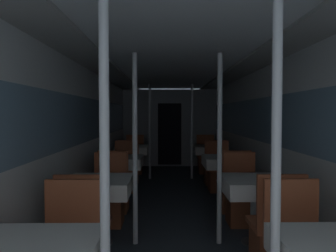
{
  "coord_description": "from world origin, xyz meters",
  "views": [
    {
      "loc": [
        -0.14,
        -1.13,
        1.44
      ],
      "look_at": [
        -0.1,
        2.96,
        1.28
      ],
      "focal_mm": 35.0,
      "sensor_mm": 36.0,
      "label": 1
    }
  ],
  "objects": [
    {
      "name": "chair_right_far_3",
      "position": [
        0.87,
        6.73,
        0.28
      ],
      "size": [
        0.43,
        0.43,
        0.92
      ],
      "rotation": [
        0.0,
        0.0,
        3.14
      ],
      "color": "brown",
      "rests_on": "ground_plane"
    },
    {
      "name": "dining_table_left_3",
      "position": [
        -0.87,
        6.09,
        0.62
      ],
      "size": [
        0.71,
        0.71,
        0.73
      ],
      "color": "#4C4C51",
      "rests_on": "ground_plane"
    },
    {
      "name": "support_pole_right_1",
      "position": [
        0.47,
        2.45,
        1.05
      ],
      "size": [
        0.06,
        0.06,
        2.1
      ],
      "color": "silver",
      "rests_on": "ground_plane"
    },
    {
      "name": "chair_left_near_3",
      "position": [
        -0.87,
        5.45,
        0.28
      ],
      "size": [
        0.43,
        0.43,
        0.92
      ],
      "color": "brown",
      "rests_on": "ground_plane"
    },
    {
      "name": "chair_right_far_1",
      "position": [
        0.87,
        3.09,
        0.28
      ],
      "size": [
        0.43,
        0.43,
        0.92
      ],
      "rotation": [
        0.0,
        0.0,
        3.14
      ],
      "color": "brown",
      "rests_on": "ground_plane"
    },
    {
      "name": "support_pole_left_1",
      "position": [
        -0.47,
        2.45,
        1.05
      ],
      "size": [
        0.06,
        0.06,
        2.1
      ],
      "color": "silver",
      "rests_on": "ground_plane"
    },
    {
      "name": "chair_right_near_2",
      "position": [
        0.87,
        3.63,
        0.28
      ],
      "size": [
        0.43,
        0.43,
        0.92
      ],
      "color": "brown",
      "rests_on": "ground_plane"
    },
    {
      "name": "dining_table_left_2",
      "position": [
        -0.87,
        4.27,
        0.62
      ],
      "size": [
        0.71,
        0.71,
        0.73
      ],
      "color": "#4C4C51",
      "rests_on": "ground_plane"
    },
    {
      "name": "wall_right",
      "position": [
        1.3,
        3.66,
        1.09
      ],
      "size": [
        0.05,
        10.12,
        2.1
      ],
      "color": "silver",
      "rests_on": "ground_plane"
    },
    {
      "name": "chair_left_far_3",
      "position": [
        -0.87,
        6.73,
        0.28
      ],
      "size": [
        0.43,
        0.43,
        0.92
      ],
      "rotation": [
        0.0,
        0.0,
        3.14
      ],
      "color": "brown",
      "rests_on": "ground_plane"
    },
    {
      "name": "chair_left_far_1",
      "position": [
        -0.87,
        3.09,
        0.28
      ],
      "size": [
        0.43,
        0.43,
        0.92
      ],
      "rotation": [
        0.0,
        0.0,
        3.14
      ],
      "color": "brown",
      "rests_on": "ground_plane"
    },
    {
      "name": "wall_left",
      "position": [
        -1.3,
        3.66,
        1.09
      ],
      "size": [
        0.05,
        10.12,
        2.1
      ],
      "color": "silver",
      "rests_on": "ground_plane"
    },
    {
      "name": "chair_left_near_1",
      "position": [
        -0.87,
        1.81,
        0.28
      ],
      "size": [
        0.43,
        0.43,
        0.92
      ],
      "color": "brown",
      "rests_on": "ground_plane"
    },
    {
      "name": "chair_right_near_1",
      "position": [
        0.87,
        1.81,
        0.28
      ],
      "size": [
        0.43,
        0.43,
        0.92
      ],
      "color": "brown",
      "rests_on": "ground_plane"
    },
    {
      "name": "bulkhead_far",
      "position": [
        0.0,
        7.83,
        1.04
      ],
      "size": [
        2.55,
        0.09,
        2.1
      ],
      "color": "gray",
      "rests_on": "ground_plane"
    },
    {
      "name": "chair_right_far_2",
      "position": [
        0.87,
        4.91,
        0.28
      ],
      "size": [
        0.43,
        0.43,
        0.92
      ],
      "rotation": [
        0.0,
        0.0,
        3.14
      ],
      "color": "brown",
      "rests_on": "ground_plane"
    },
    {
      "name": "chair_left_near_2",
      "position": [
        -0.87,
        3.63,
        0.28
      ],
      "size": [
        0.43,
        0.43,
        0.92
      ],
      "color": "brown",
      "rests_on": "ground_plane"
    },
    {
      "name": "dining_table_right_2",
      "position": [
        0.87,
        4.27,
        0.62
      ],
      "size": [
        0.71,
        0.71,
        0.73
      ],
      "color": "#4C4C51",
      "rests_on": "ground_plane"
    },
    {
      "name": "support_pole_right_0",
      "position": [
        0.47,
        0.63,
        1.05
      ],
      "size": [
        0.06,
        0.06,
        2.1
      ],
      "color": "silver",
      "rests_on": "ground_plane"
    },
    {
      "name": "chair_right_near_3",
      "position": [
        0.87,
        5.45,
        0.28
      ],
      "size": [
        0.43,
        0.43,
        0.92
      ],
      "color": "brown",
      "rests_on": "ground_plane"
    },
    {
      "name": "support_pole_left_3",
      "position": [
        -0.47,
        6.09,
        1.05
      ],
      "size": [
        0.06,
        0.06,
        2.1
      ],
      "color": "silver",
      "rests_on": "ground_plane"
    },
    {
      "name": "support_pole_left_0",
      "position": [
        -0.47,
        0.63,
        1.05
      ],
      "size": [
        0.06,
        0.06,
        2.1
      ],
      "color": "silver",
      "rests_on": "ground_plane"
    },
    {
      "name": "dining_table_right_1",
      "position": [
        0.87,
        2.45,
        0.62
      ],
      "size": [
        0.71,
        0.71,
        0.73
      ],
      "color": "#4C4C51",
      "rests_on": "ground_plane"
    },
    {
      "name": "dining_table_right_3",
      "position": [
        0.87,
        6.09,
        0.62
      ],
      "size": [
        0.71,
        0.71,
        0.73
      ],
      "color": "#4C4C51",
      "rests_on": "ground_plane"
    },
    {
      "name": "support_pole_right_3",
      "position": [
        0.47,
        6.09,
        1.05
      ],
      "size": [
        0.06,
        0.06,
        2.1
      ],
      "color": "silver",
      "rests_on": "ground_plane"
    },
    {
      "name": "ceiling_panel",
      "position": [
        0.0,
        3.66,
        2.14
      ],
      "size": [
        2.61,
        10.12,
        0.07
      ],
      "color": "silver",
      "rests_on": "wall_left"
    },
    {
      "name": "dining_table_left_1",
      "position": [
        -0.87,
        2.45,
        0.62
      ],
      "size": [
        0.71,
        0.71,
        0.73
      ],
      "color": "#4C4C51",
      "rests_on": "ground_plane"
    },
    {
      "name": "chair_left_far_2",
      "position": [
        -0.87,
        4.91,
        0.28
      ],
      "size": [
        0.43,
        0.43,
        0.92
      ],
      "rotation": [
        0.0,
        0.0,
        3.14
      ],
      "color": "brown",
      "rests_on": "ground_plane"
    }
  ]
}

